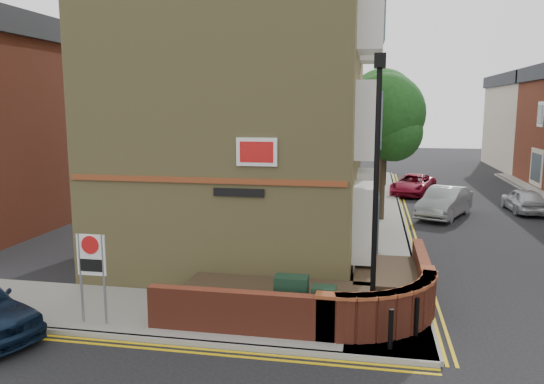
{
  "coord_description": "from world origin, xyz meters",
  "views": [
    {
      "loc": [
        1.5,
        -10.66,
        5.31
      ],
      "look_at": [
        -1.29,
        4.0,
        2.89
      ],
      "focal_mm": 35.0,
      "sensor_mm": 36.0,
      "label": 1
    }
  ],
  "objects_px": {
    "lamppost": "(376,195)",
    "silver_car_near": "(444,202)",
    "utility_cabinet_large": "(291,300)",
    "zone_sign": "(92,262)"
  },
  "relations": [
    {
      "from": "utility_cabinet_large",
      "to": "zone_sign",
      "type": "distance_m",
      "value": 4.86
    },
    {
      "from": "lamppost",
      "to": "zone_sign",
      "type": "distance_m",
      "value": 6.85
    },
    {
      "from": "lamppost",
      "to": "zone_sign",
      "type": "xyz_separation_m",
      "value": [
        -6.6,
        -0.7,
        -1.7
      ]
    },
    {
      "from": "utility_cabinet_large",
      "to": "zone_sign",
      "type": "relative_size",
      "value": 0.55
    },
    {
      "from": "lamppost",
      "to": "utility_cabinet_large",
      "type": "distance_m",
      "value": 3.24
    },
    {
      "from": "zone_sign",
      "to": "lamppost",
      "type": "bearing_deg",
      "value": 6.07
    },
    {
      "from": "zone_sign",
      "to": "silver_car_near",
      "type": "distance_m",
      "value": 18.14
    },
    {
      "from": "lamppost",
      "to": "zone_sign",
      "type": "bearing_deg",
      "value": -173.93
    },
    {
      "from": "lamppost",
      "to": "silver_car_near",
      "type": "xyz_separation_m",
      "value": [
        3.4,
        14.41,
        -2.62
      ]
    },
    {
      "from": "zone_sign",
      "to": "silver_car_near",
      "type": "bearing_deg",
      "value": 56.51
    }
  ]
}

